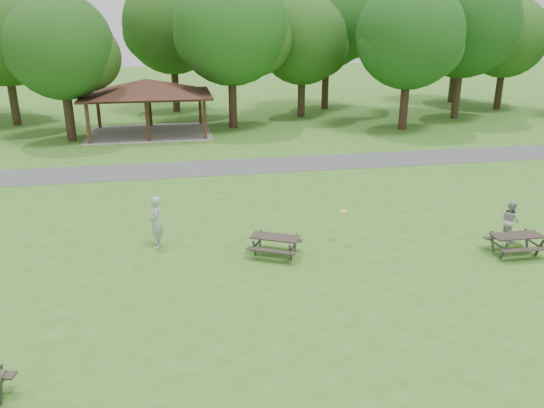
{
  "coord_description": "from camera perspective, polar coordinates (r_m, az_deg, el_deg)",
  "views": [
    {
      "loc": [
        -2.32,
        -13.79,
        7.67
      ],
      "look_at": [
        1.0,
        4.0,
        1.3
      ],
      "focal_mm": 35.0,
      "sensor_mm": 36.0,
      "label": 1
    }
  ],
  "objects": [
    {
      "name": "tree_deep_c",
      "position": [
        47.74,
        6.09,
        19.02
      ],
      "size": [
        8.82,
        8.4,
        11.9
      ],
      "color": "black",
      "rests_on": "ground"
    },
    {
      "name": "frisbee_catcher",
      "position": [
        21.01,
        24.25,
        -1.62
      ],
      "size": [
        0.66,
        0.8,
        1.5
      ],
      "primitive_type": "imported",
      "rotation": [
        0.0,
        0.0,
        1.7
      ],
      "color": "#B0B0B3",
      "rests_on": "ground"
    },
    {
      "name": "frisbee_thrower",
      "position": [
        18.94,
        -12.38,
        -1.92
      ],
      "size": [
        0.47,
        0.7,
        1.86
      ],
      "primitive_type": "imported",
      "rotation": [
        0.0,
        0.0,
        -1.53
      ],
      "color": "#A6A6A9",
      "rests_on": "ground"
    },
    {
      "name": "tree_row_h",
      "position": [
        45.26,
        20.09,
        17.48
      ],
      "size": [
        8.61,
        8.2,
        11.37
      ],
      "color": "#312315",
      "rests_on": "ground"
    },
    {
      "name": "ground",
      "position": [
        15.95,
        -0.91,
        -9.36
      ],
      "size": [
        160.0,
        160.0,
        0.0
      ],
      "primitive_type": "plane",
      "color": "#3A7120",
      "rests_on": "ground"
    },
    {
      "name": "tree_deep_b",
      "position": [
        46.82,
        -10.59,
        18.13
      ],
      "size": [
        8.4,
        8.0,
        11.13
      ],
      "color": "#2F1F15",
      "rests_on": "ground"
    },
    {
      "name": "picnic_table_far",
      "position": [
        19.9,
        24.82,
        -3.48
      ],
      "size": [
        1.71,
        1.39,
        0.74
      ],
      "color": "#2A231E",
      "rests_on": "ground"
    },
    {
      "name": "tree_row_g",
      "position": [
        39.42,
        14.68,
        16.85
      ],
      "size": [
        7.77,
        7.4,
        10.25
      ],
      "color": "black",
      "rests_on": "ground"
    },
    {
      "name": "tree_row_e",
      "position": [
        39.08,
        -4.29,
        18.04
      ],
      "size": [
        8.4,
        8.0,
        11.02
      ],
      "color": "black",
      "rests_on": "ground"
    },
    {
      "name": "tree_row_c",
      "position": [
        44.37,
        -26.81,
        15.96
      ],
      "size": [
        8.19,
        7.8,
        10.67
      ],
      "color": "#312216",
      "rests_on": "ground"
    },
    {
      "name": "tree_row_i",
      "position": [
        51.41,
        23.94,
        15.86
      ],
      "size": [
        7.14,
        6.8,
        9.52
      ],
      "color": "black",
      "rests_on": "ground"
    },
    {
      "name": "tree_row_d",
      "position": [
        36.96,
        -21.63,
        15.15
      ],
      "size": [
        6.93,
        6.6,
        9.27
      ],
      "color": "black",
      "rests_on": "ground"
    },
    {
      "name": "pavilion",
      "position": [
        38.11,
        -13.31,
        11.95
      ],
      "size": [
        8.6,
        7.01,
        3.76
      ],
      "color": "#3E2516",
      "rests_on": "ground"
    },
    {
      "name": "tree_deep_d",
      "position": [
        54.2,
        19.56,
        17.67
      ],
      "size": [
        8.4,
        8.0,
        11.27
      ],
      "color": "black",
      "rests_on": "ground"
    },
    {
      "name": "frisbee_in_flight",
      "position": [
        18.88,
        7.74,
        -0.76
      ],
      "size": [
        0.3,
        0.3,
        0.02
      ],
      "color": "yellow",
      "rests_on": "ground"
    },
    {
      "name": "asphalt_path",
      "position": [
        28.92,
        -5.61,
        3.94
      ],
      "size": [
        120.0,
        3.2,
        0.02
      ],
      "primitive_type": "cube",
      "color": "#49494C",
      "rests_on": "ground"
    },
    {
      "name": "tree_row_f",
      "position": [
        43.61,
        3.39,
        16.96
      ],
      "size": [
        7.35,
        7.0,
        9.55
      ],
      "color": "black",
      "rests_on": "ground"
    },
    {
      "name": "picnic_table_middle",
      "position": [
        18.0,
        0.33,
        -4.0
      ],
      "size": [
        2.05,
        1.91,
        0.71
      ],
      "color": "#2E2521",
      "rests_on": "ground"
    }
  ]
}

